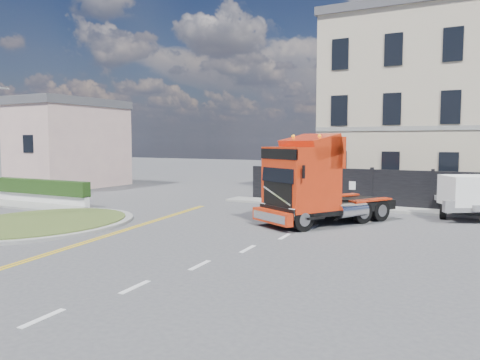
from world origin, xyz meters
The scene contains 11 objects.
ground centered at (0.00, 0.00, 0.00)m, with size 120.00×120.00×0.00m, color #424244.
traffic_island centered at (-7.00, -3.00, 0.08)m, with size 6.80×6.80×0.17m.
hedge_wall centered at (-13.00, 1.50, 0.74)m, with size 8.00×0.55×1.35m.
pavement_side centered at (-13.00, 0.40, 0.05)m, with size 8.50×1.80×0.10m, color gray.
seaside_bldg_pink centered at (-20.00, 9.00, 3.00)m, with size 8.00×8.00×6.00m, color #BC9592.
seaside_bldg_cream centered at (-28.00, 11.00, 2.50)m, with size 9.00×8.00×5.00m, color silver.
hoarding_fence centered at (6.55, 9.00, 1.00)m, with size 18.80×0.25×2.00m.
georgian_building centered at (6.00, 16.50, 5.77)m, with size 12.30×10.30×12.80m.
pavement_far centered at (6.00, 8.10, 0.06)m, with size 20.00×1.60×0.12m, color gray.
truck centered at (2.96, 2.49, 1.65)m, with size 5.01×6.45×3.67m.
flatbed_pickup centered at (8.67, 7.08, 1.07)m, with size 3.97×5.28×1.99m.
Camera 1 is at (9.50, -16.08, 3.51)m, focal length 35.00 mm.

